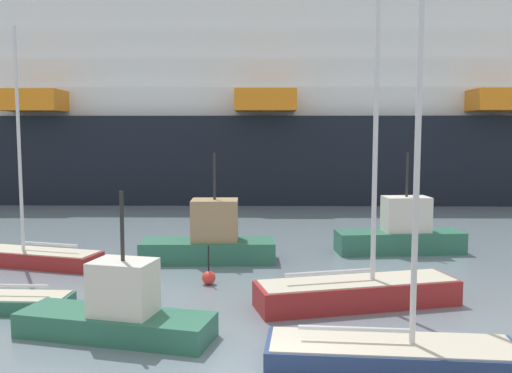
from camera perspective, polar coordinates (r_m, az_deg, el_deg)
The scene contains 8 objects.
sailboat_0 at distance 18.73m, azimuth 10.49°, elevation -10.23°, with size 6.94×3.06×12.77m.
sailboat_3 at distance 14.43m, azimuth 13.91°, elevation -15.73°, with size 6.34×2.56×11.52m.
sailboat_5 at distance 25.70m, azimuth -22.14°, elevation -6.52°, with size 6.22×3.34×10.13m.
fishing_boat_0 at distance 16.19m, azimuth -14.11°, elevation -12.52°, with size 5.77×3.08×4.13m.
fishing_boat_1 at distance 27.18m, azimuth 14.84°, elevation -4.71°, with size 6.06×2.01×4.78m.
fishing_boat_2 at distance 24.60m, azimuth -4.74°, elevation -5.58°, with size 5.94×2.11×4.83m.
channel_buoy_1 at distance 21.04m, azimuth -4.93°, elevation -9.37°, with size 0.52×0.52×1.49m.
cruise_ship at distance 51.42m, azimuth 0.80°, elevation 8.16°, with size 127.95×24.71×24.81m.
Camera 1 is at (-0.75, -11.91, 5.71)m, focal length 38.57 mm.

